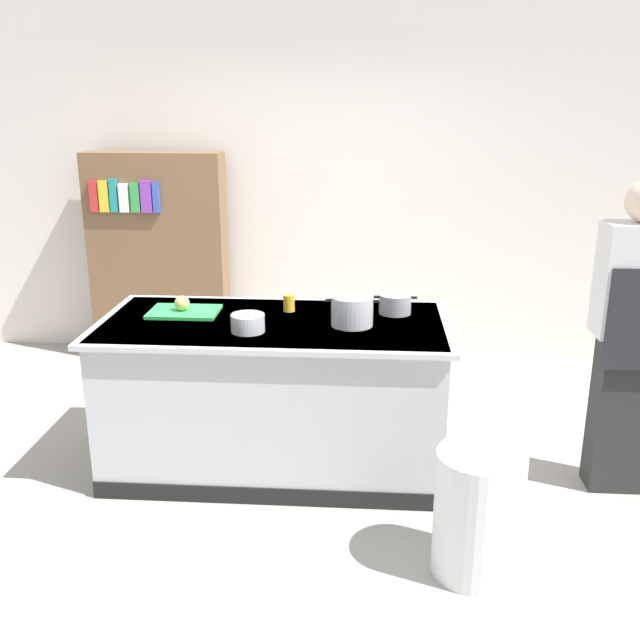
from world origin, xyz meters
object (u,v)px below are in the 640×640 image
Objects in this scene: sauce_pan at (395,304)px; mixing_bowl at (248,323)px; juice_cup at (289,303)px; person_chef at (630,333)px; stock_pot at (352,311)px; trash_bin at (478,513)px; bookshelf at (159,258)px; onion at (182,303)px.

mixing_bowl is (-0.80, -0.40, -0.01)m from sauce_pan.
person_chef is at bearing -9.67° from juice_cup.
person_chef reaches higher than juice_cup.
stock_pot is 1.28m from trash_bin.
juice_cup is 0.06× the size of bookshelf.
bookshelf is (-2.24, 2.74, 0.55)m from trash_bin.
person_chef is (1.23, -0.32, -0.04)m from sauce_pan.
stock_pot reaches higher than trash_bin.
trash_bin is 3.58m from bookshelf.
stock_pot reaches higher than mixing_bowl.
stock_pot is 0.45m from juice_cup.
sauce_pan is (0.24, 0.25, -0.03)m from stock_pot.
person_chef is at bearing 2.31° from mixing_bowl.
onion is 0.05× the size of person_chef.
trash_bin is (1.60, -1.04, -0.66)m from onion.
sauce_pan reaches higher than juice_cup.
mixing_bowl is 1.52m from trash_bin.
bookshelf reaches higher than trash_bin.
sauce_pan reaches higher than trash_bin.
stock_pot is at bearing -48.43° from bookshelf.
person_chef is (2.47, -0.22, -0.05)m from onion.
stock_pot is 0.58m from mixing_bowl.
juice_cup is at bearing 83.27° from person_chef.
sauce_pan is 2.46m from bookshelf.
stock_pot reaches higher than juice_cup.
trash_bin is 0.35× the size of person_chef.
bookshelf is (-1.08, 1.99, -0.09)m from mixing_bowl.
bookshelf is (-1.63, 1.84, -0.13)m from stock_pot.
stock_pot is 0.35m from sauce_pan.
stock_pot is 2.98× the size of juice_cup.
bookshelf reaches higher than sauce_pan.
stock_pot is 1.48m from person_chef.
stock_pot is (0.99, -0.15, 0.02)m from onion.
onion is 0.35× the size of sauce_pan.
juice_cup is (-0.38, 0.25, -0.03)m from stock_pot.
onion reaches higher than juice_cup.
sauce_pan is 0.15× the size of person_chef.
onion is at bearing -170.95° from juice_cup.
juice_cup is at bearing 130.78° from trash_bin.
juice_cup is 2.03m from bookshelf.
person_chef is 1.01× the size of bookshelf.
onion is 0.05× the size of bookshelf.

